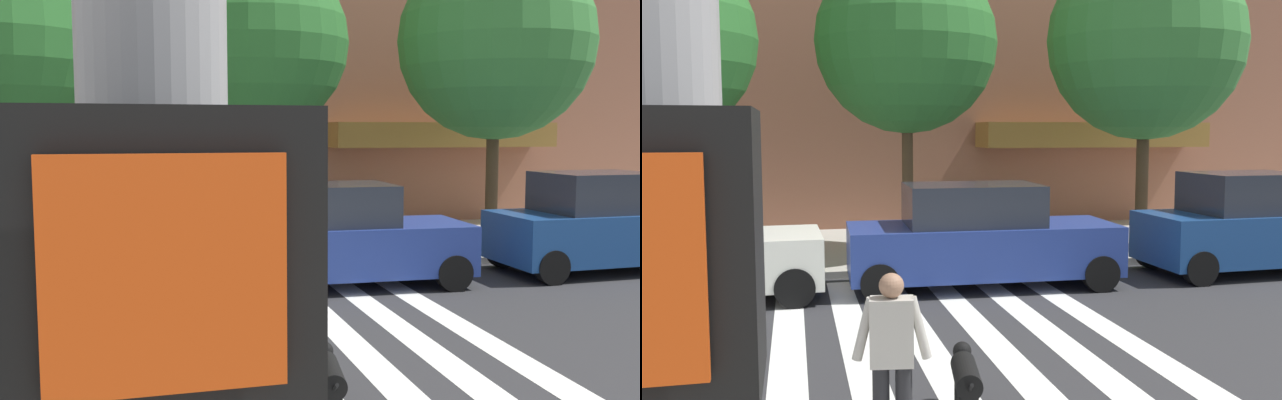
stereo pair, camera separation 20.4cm
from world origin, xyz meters
TOP-DOWN VIEW (x-y plane):
  - ground_plane at (0.00, 6.15)m, footprint 160.00×160.00m
  - sidewalk_far at (0.00, 15.30)m, footprint 80.00×6.00m
  - crosswalk_stripes at (0.42, 6.15)m, footprint 7.65×11.70m
  - parked_car_behind_first at (-2.16, 11.08)m, footprint 4.41×2.12m
  - parked_car_third_in_line at (2.95, 11.08)m, footprint 4.96×2.12m
  - parked_car_fourth_in_line at (8.62, 11.08)m, footprint 4.53×2.09m
  - street_tree_nearest at (-2.98, 13.53)m, footprint 4.00×4.00m
  - street_tree_middle at (2.09, 14.10)m, footprint 3.96×3.96m
  - street_tree_further at (7.70, 13.96)m, footprint 4.60×4.60m
  - pedestrian_dog_walker at (0.45, 4.67)m, footprint 0.71×0.29m
  - dog_on_leash at (1.27, 5.34)m, footprint 0.37×1.15m

SIDE VIEW (x-z plane):
  - ground_plane at x=0.00m, z-range 0.00..0.00m
  - crosswalk_stripes at x=0.42m, z-range 0.00..0.01m
  - sidewalk_far at x=0.00m, z-range 0.00..0.15m
  - dog_on_leash at x=1.27m, z-range 0.12..0.77m
  - parked_car_third_in_line at x=2.95m, z-range -0.05..1.85m
  - parked_car_behind_first at x=-2.16m, z-range -0.01..1.81m
  - pedestrian_dog_walker at x=0.45m, z-range 0.11..1.75m
  - parked_car_fourth_in_line at x=8.62m, z-range -0.06..1.96m
  - street_tree_nearest at x=-2.98m, z-range 1.39..7.90m
  - street_tree_middle at x=2.09m, z-range 1.47..8.07m
  - street_tree_further at x=7.70m, z-range 1.39..8.48m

